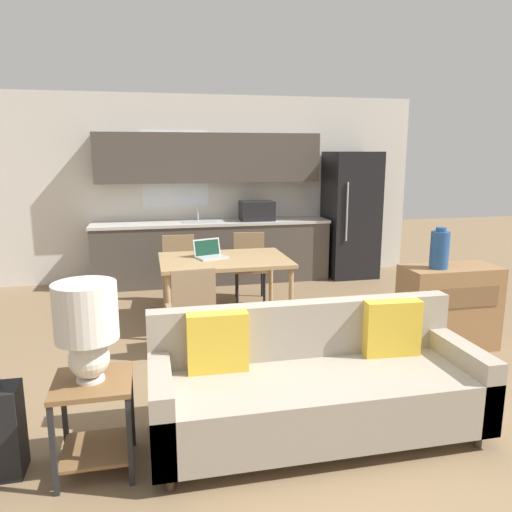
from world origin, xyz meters
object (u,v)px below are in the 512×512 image
object	(u,v)px
credenza	(448,307)
vase	(440,249)
side_table	(94,410)
laptop	(210,253)
dining_chair_near_left	(192,306)
dining_table	(224,264)
dining_chair_far_right	(250,263)
refrigerator	(350,215)
couch	(314,385)
table_lamp	(87,323)
dining_chair_far_left	(179,267)

from	to	relation	value
credenza	vase	distance (m)	0.61
side_table	vase	bearing A→B (deg)	22.37
side_table	laptop	distance (m)	2.77
dining_chair_near_left	laptop	size ratio (longest dim) A/B	2.22
dining_table	laptop	size ratio (longest dim) A/B	3.63
dining_chair_near_left	dining_chair_far_right	world-z (taller)	same
refrigerator	dining_table	world-z (taller)	refrigerator
side_table	laptop	world-z (taller)	laptop
credenza	refrigerator	bearing A→B (deg)	85.83
credenza	side_table	bearing A→B (deg)	-158.17
couch	table_lamp	xyz separation A→B (m)	(-1.42, -0.10, 0.58)
vase	credenza	bearing A→B (deg)	11.40
refrigerator	side_table	xyz separation A→B (m)	(-3.39, -4.23, -0.56)
credenza	vase	bearing A→B (deg)	-168.60
vase	dining_chair_far_right	bearing A→B (deg)	123.98
dining_table	vase	bearing A→B (deg)	-33.39
side_table	table_lamp	bearing A→B (deg)	163.57
table_lamp	dining_chair_far_right	bearing A→B (deg)	63.62
vase	dining_chair_near_left	world-z (taller)	vase
laptop	table_lamp	bearing A→B (deg)	-131.53
couch	side_table	xyz separation A→B (m)	(-1.41, -0.10, 0.04)
dining_chair_near_left	side_table	bearing A→B (deg)	60.19
refrigerator	credenza	bearing A→B (deg)	-94.17
refrigerator	dining_chair_near_left	xyz separation A→B (m)	(-2.67, -2.63, -0.46)
dining_table	couch	world-z (taller)	couch
refrigerator	couch	xyz separation A→B (m)	(-1.99, -4.13, -0.60)
table_lamp	laptop	bearing A→B (deg)	68.02
table_lamp	dining_chair_near_left	bearing A→B (deg)	65.40
dining_chair_near_left	dining_chair_far_left	size ratio (longest dim) A/B	1.00
vase	dining_table	bearing A→B (deg)	146.61
laptop	dining_table	bearing A→B (deg)	-50.31
dining_chair_far_left	laptop	distance (m)	0.85
table_lamp	dining_chair_near_left	size ratio (longest dim) A/B	0.68
dining_chair_near_left	dining_chair_far_right	size ratio (longest dim) A/B	1.00
dining_chair_near_left	dining_chair_far_left	world-z (taller)	same
table_lamp	dining_chair_far_right	size ratio (longest dim) A/B	0.68
dining_chair_near_left	dining_chair_far_right	distance (m)	1.92
vase	couch	bearing A→B (deg)	-144.73
refrigerator	dining_chair_near_left	size ratio (longest dim) A/B	2.19
dining_table	table_lamp	distance (m)	2.73
refrigerator	dining_chair_far_left	xyz separation A→B (m)	(-2.67, -0.95, -0.46)
vase	laptop	distance (m)	2.39
credenza	dining_chair_near_left	xyz separation A→B (m)	(-2.45, 0.33, 0.07)
credenza	dining_chair_far_right	xyz separation A→B (m)	(-1.55, 2.03, 0.07)
refrigerator	credenza	distance (m)	3.02
dining_chair_far_right	laptop	distance (m)	1.01
dining_chair_near_left	dining_chair_far_left	xyz separation A→B (m)	(-0.00, 1.67, 0.00)
dining_table	dining_chair_far_left	bearing A→B (deg)	118.41
refrigerator	table_lamp	bearing A→B (deg)	-128.80
laptop	couch	bearing A→B (deg)	-100.46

